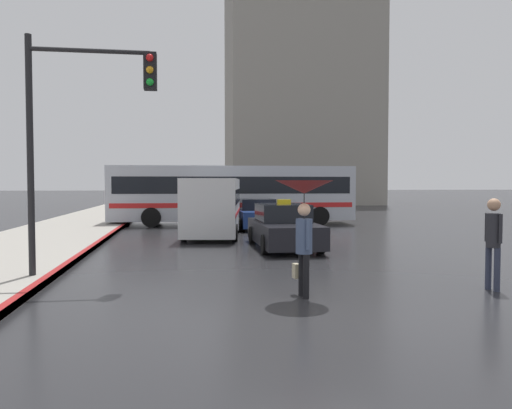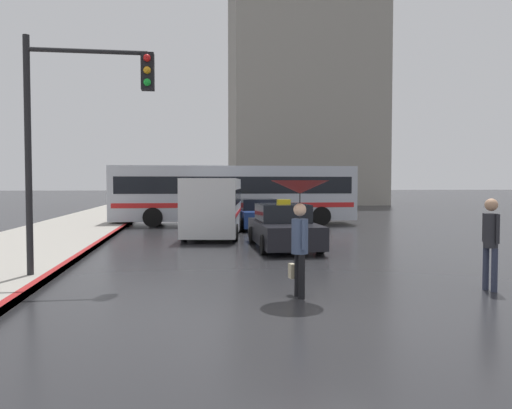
# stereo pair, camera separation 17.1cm
# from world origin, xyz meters

# --- Properties ---
(ground_plane) EXTENTS (300.00, 300.00, 0.00)m
(ground_plane) POSITION_xyz_m (0.00, 0.00, 0.00)
(ground_plane) COLOR #262628
(taxi) EXTENTS (1.91, 4.53, 1.60)m
(taxi) POSITION_xyz_m (1.12, 8.23, 0.66)
(taxi) COLOR black
(taxi) RESTS_ON ground_plane
(sedan_red) EXTENTS (1.91, 4.06, 1.40)m
(sedan_red) POSITION_xyz_m (1.28, 15.37, 0.65)
(sedan_red) COLOR navy
(sedan_red) RESTS_ON ground_plane
(ambulance_van) EXTENTS (2.74, 5.71, 2.32)m
(ambulance_van) POSITION_xyz_m (-0.98, 12.18, 1.29)
(ambulance_van) COLOR silver
(ambulance_van) RESTS_ON ground_plane
(city_bus) EXTENTS (12.46, 2.94, 3.01)m
(city_bus) POSITION_xyz_m (0.35, 17.84, 1.68)
(city_bus) COLOR #B2B7C1
(city_bus) RESTS_ON ground_plane
(pedestrian_with_umbrella) EXTENTS (1.08, 1.08, 2.18)m
(pedestrian_with_umbrella) POSITION_xyz_m (0.06, 1.14, 1.77)
(pedestrian_with_umbrella) COLOR black
(pedestrian_with_umbrella) RESTS_ON ground_plane
(pedestrian_man) EXTENTS (0.32, 0.43, 1.83)m
(pedestrian_man) POSITION_xyz_m (3.93, 1.19, 1.08)
(pedestrian_man) COLOR #2D3347
(pedestrian_man) RESTS_ON ground_plane
(traffic_light) EXTENTS (2.73, 0.38, 5.27)m
(traffic_light) POSITION_xyz_m (-4.29, 3.33, 3.63)
(traffic_light) COLOR black
(traffic_light) RESTS_ON ground_plane
(building_tower_near) EXTENTS (15.07, 9.35, 24.24)m
(building_tower_near) POSITION_xyz_m (9.97, 42.87, 12.12)
(building_tower_near) COLOR gray
(building_tower_near) RESTS_ON ground_plane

